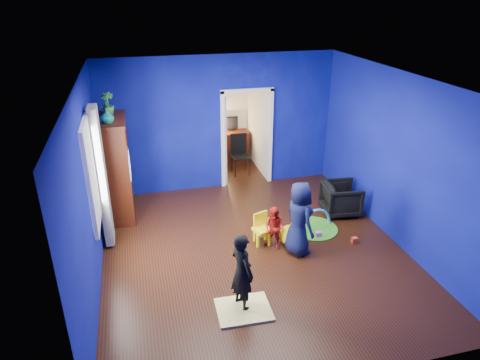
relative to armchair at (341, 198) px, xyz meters
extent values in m
cube|color=black|center=(-2.03, -0.91, -0.32)|extent=(5.00, 5.50, 0.01)
cube|color=white|center=(-2.03, -0.91, 2.58)|extent=(5.00, 5.50, 0.01)
cube|color=navy|center=(-2.03, 1.84, 1.13)|extent=(5.00, 0.02, 2.90)
cube|color=navy|center=(-2.03, -3.66, 1.13)|extent=(5.00, 0.02, 2.90)
cube|color=navy|center=(-4.53, -0.91, 1.13)|extent=(0.02, 5.50, 2.90)
cube|color=navy|center=(0.47, -0.91, 1.13)|extent=(0.02, 5.50, 2.90)
imported|color=black|center=(0.00, 0.00, 0.00)|extent=(0.78, 0.76, 0.64)
imported|color=black|center=(-2.58, -2.16, 0.27)|extent=(0.41, 0.50, 1.17)
imported|color=#0F1337|center=(-1.32, -1.08, 0.32)|extent=(0.54, 0.70, 1.29)
imported|color=red|center=(-1.68, -0.88, 0.07)|extent=(0.47, 0.48, 0.78)
imported|color=#0B5B5D|center=(-4.24, 0.72, 1.76)|extent=(0.31, 0.31, 0.24)
imported|color=green|center=(-4.24, 1.24, 1.85)|extent=(0.27, 0.27, 0.42)
cube|color=#371009|center=(-4.24, 1.02, 0.66)|extent=(0.58, 1.14, 1.96)
cube|color=silver|center=(-4.20, 1.02, 0.70)|extent=(0.46, 0.70, 0.54)
cube|color=#F2E07A|center=(-2.58, -2.26, -0.30)|extent=(0.77, 0.62, 0.03)
sphere|color=yellow|center=(-1.37, -0.83, -0.14)|extent=(0.36, 0.36, 0.36)
cube|color=yellow|center=(-1.83, -0.68, -0.07)|extent=(0.35, 0.35, 0.50)
cylinder|color=green|center=(-0.75, -0.46, -0.31)|extent=(0.88, 0.88, 0.02)
torus|color=#3F8CD8|center=(-0.75, -0.46, -0.30)|extent=(0.78, 0.26, 0.79)
cube|color=white|center=(-4.52, -0.56, 1.23)|extent=(0.03, 0.95, 1.55)
cube|color=slate|center=(-4.40, -0.01, 0.93)|extent=(0.14, 0.42, 2.40)
cube|color=white|center=(-1.43, 1.84, 0.73)|extent=(1.16, 0.10, 2.10)
cube|color=#3D140A|center=(-1.43, 3.35, 0.06)|extent=(0.88, 0.44, 0.75)
cube|color=black|center=(-1.43, 3.47, 0.63)|extent=(0.40, 0.05, 0.32)
sphere|color=#FFD88C|center=(-1.71, 3.41, 0.61)|extent=(0.14, 0.14, 0.14)
cube|color=black|center=(-1.43, 2.39, 0.14)|extent=(0.40, 0.40, 0.92)
cube|color=white|center=(-1.43, 3.46, 1.70)|extent=(0.88, 0.24, 0.04)
cube|color=red|center=(-0.24, -1.07, -0.27)|extent=(0.10, 0.08, 0.10)
sphere|color=blue|center=(-0.04, -0.14, -0.26)|extent=(0.11, 0.11, 0.11)
sphere|color=green|center=(-1.25, -0.72, -0.26)|extent=(0.11, 0.11, 0.11)
cube|color=#DB52C9|center=(-0.79, -0.74, -0.27)|extent=(0.10, 0.08, 0.10)
camera|label=1|loc=(-3.78, -6.79, 3.81)|focal=32.00mm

